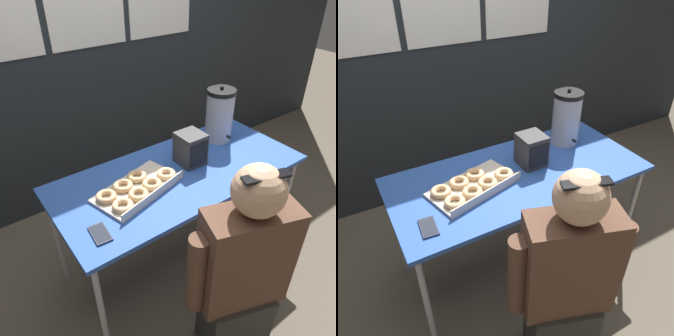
{
  "view_description": "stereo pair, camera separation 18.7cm",
  "coord_description": "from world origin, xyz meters",
  "views": [
    {
      "loc": [
        -1.0,
        -1.25,
        1.89
      ],
      "look_at": [
        -0.09,
        0.0,
        0.83
      ],
      "focal_mm": 35.0,
      "sensor_mm": 36.0,
      "label": 1
    },
    {
      "loc": [
        -0.84,
        -1.35,
        1.89
      ],
      "look_at": [
        -0.09,
        0.0,
        0.83
      ],
      "focal_mm": 35.0,
      "sensor_mm": 36.0,
      "label": 2
    }
  ],
  "objects": [
    {
      "name": "coffee_urn",
      "position": [
        0.46,
        0.16,
        0.95
      ],
      "size": [
        0.19,
        0.21,
        0.38
      ],
      "color": "#B7B7BC",
      "rests_on": "folding_table"
    },
    {
      "name": "folding_table",
      "position": [
        0.0,
        0.0,
        0.72
      ],
      "size": [
        1.52,
        0.7,
        0.77
      ],
      "color": "#2D56B2",
      "rests_on": "ground"
    },
    {
      "name": "space_heater",
      "position": [
        0.11,
        0.04,
        0.87
      ],
      "size": [
        0.15,
        0.16,
        0.2
      ],
      "color": "#333333",
      "rests_on": "folding_table"
    },
    {
      "name": "ground_plane",
      "position": [
        0.0,
        0.0,
        0.0
      ],
      "size": [
        12.0,
        12.0,
        0.0
      ],
      "primitive_type": "plane",
      "color": "brown"
    },
    {
      "name": "back_wall",
      "position": [
        0.0,
        1.12,
        1.33
      ],
      "size": [
        6.0,
        0.11,
        2.66
      ],
      "color": "#23282D",
      "rests_on": "ground"
    },
    {
      "name": "person_seated",
      "position": [
        -0.13,
        -0.65,
        0.58
      ],
      "size": [
        0.54,
        0.33,
        1.2
      ],
      "rotation": [
        0.0,
        0.0,
        2.81
      ],
      "color": "#33332D",
      "rests_on": "ground"
    },
    {
      "name": "donut_box",
      "position": [
        -0.31,
        -0.01,
        0.79
      ],
      "size": [
        0.54,
        0.38,
        0.05
      ],
      "rotation": [
        0.0,
        0.0,
        0.26
      ],
      "color": "beige",
      "rests_on": "folding_table"
    },
    {
      "name": "cell_phone",
      "position": [
        -0.62,
        -0.19,
        0.77
      ],
      "size": [
        0.09,
        0.14,
        0.01
      ],
      "rotation": [
        0.0,
        0.0,
        -0.09
      ],
      "color": "#2D334C",
      "rests_on": "folding_table"
    }
  ]
}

